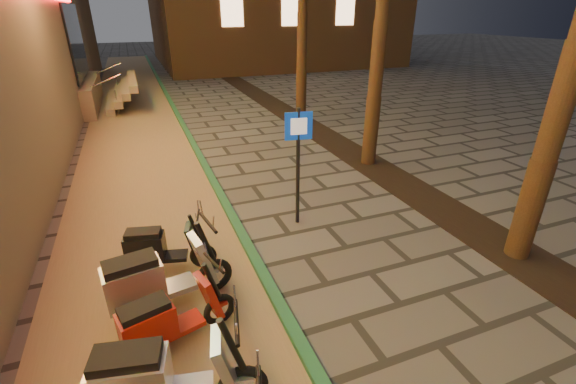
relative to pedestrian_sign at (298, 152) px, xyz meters
name	(u,v)px	position (x,y,z in m)	size (l,w,h in m)	color
parking_strip	(139,157)	(-2.94, 5.45, -1.56)	(3.40, 60.00, 0.01)	#8C7251
green_curb	(196,148)	(-1.24, 5.45, -1.51)	(0.18, 60.00, 0.10)	#25623D
planting_strip	(411,189)	(3.26, 0.45, -1.55)	(1.20, 40.00, 0.02)	black
pedestrian_sign	(298,152)	(0.00, 0.00, 0.00)	(0.53, 0.12, 2.41)	black
scooter_6	(160,379)	(-2.98, -3.40, -1.01)	(1.80, 0.83, 1.27)	black
scooter_7	(167,320)	(-2.84, -2.46, -1.09)	(1.54, 0.78, 1.09)	black
scooter_8	(155,279)	(-2.91, -1.69, -1.00)	(1.85, 0.79, 1.30)	black
scooter_9	(160,248)	(-2.78, -0.68, -1.11)	(1.47, 0.71, 1.04)	black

